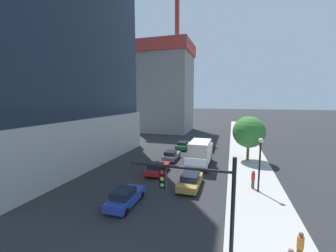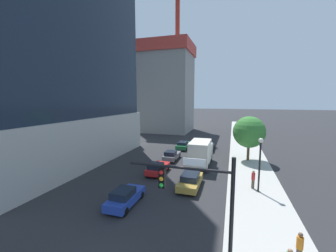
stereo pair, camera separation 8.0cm
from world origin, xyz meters
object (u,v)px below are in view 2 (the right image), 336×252
Objects in this scene: car_gold at (190,180)px; pedestrian_orange_shirt at (300,248)px; pedestrian_red_shirt at (253,179)px; box_truck at (201,152)px; car_blue at (125,197)px; car_green at (183,145)px; car_gray at (172,155)px; street_lamp at (260,156)px; car_black at (209,146)px; car_red at (157,168)px; traffic_light_pole at (198,193)px; construction_building at (167,83)px; street_tree at (249,132)px.

pedestrian_orange_shirt is at bearing -47.94° from car_gold.
box_truck is at bearing 135.47° from pedestrian_red_shirt.
box_truck reaches higher than pedestrian_orange_shirt.
car_blue is 21.32m from car_green.
box_truck reaches higher than car_green.
car_gray is at bearing 117.31° from car_gold.
street_lamp is at bearing -54.97° from car_green.
car_black is 1.04× the size of car_red.
pedestrian_red_shirt reaches higher than car_red.
pedestrian_orange_shirt is (7.45, -8.25, 0.33)m from car_gold.
car_gold is 7.18m from box_truck.
traffic_light_pole reaches higher than street_lamp.
street_lamp reaches higher than car_gold.
pedestrian_red_shirt is (5.95, -15.08, 0.39)m from car_black.
car_green is (-4.49, 16.14, -0.04)m from car_gold.
car_gold is 6.85m from car_blue.
construction_building is 41.94m from street_lamp.
construction_building is at bearing 109.22° from traffic_light_pole.
street_tree is at bearing 89.10° from pedestrian_red_shirt.
car_blue is (-4.49, -5.18, 0.01)m from car_gold.
car_black is at bearing 90.00° from car_gold.
car_blue is (-6.80, 4.85, -3.43)m from traffic_light_pole.
pedestrian_red_shirt is at bearing -68.46° from car_black.
pedestrian_orange_shirt is at bearing -64.09° from box_truck.
car_green is 0.71× the size of box_truck.
street_tree reaches higher than box_truck.
street_lamp is 0.81× the size of street_tree.
car_black is at bearing -55.18° from construction_building.
car_gold is 5.24m from car_red.
street_lamp is 1.22× the size of car_red.
street_tree is 13.39m from car_gold.
street_tree is at bearing -38.83° from car_black.
construction_building is at bearing 105.53° from car_red.
car_red is at bearing -135.70° from box_truck.
street_lamp is at bearing -45.27° from box_truck.
car_gray is 0.62× the size of box_truck.
traffic_light_pole is (16.09, -46.14, -9.08)m from construction_building.
car_green is at bearing 105.54° from car_gold.
construction_building is 36.87m from car_red.
street_tree is at bearing 61.77° from car_gold.
street_tree reaches higher than car_gold.
traffic_light_pole is 10.85m from car_gold.
car_red is (-4.49, -13.61, 0.02)m from car_black.
box_truck is (4.49, -1.61, 1.22)m from car_gray.
car_black is at bearing 112.16° from street_lamp.
car_green is at bearing 104.57° from traffic_light_pole.
car_black is at bearing 59.48° from car_gray.
car_blue is at bearing -122.61° from street_tree.
street_tree is 1.47× the size of car_blue.
car_green is (-10.60, 4.76, -3.55)m from street_tree.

